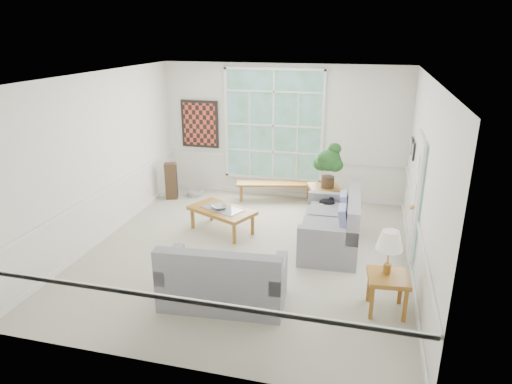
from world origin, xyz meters
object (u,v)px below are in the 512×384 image
loveseat_front (224,272)px  side_table (387,293)px  coffee_table (222,220)px  end_table (324,201)px  loveseat_right (331,220)px

loveseat_front → side_table: bearing=3.5°
coffee_table → end_table: size_ratio=2.00×
loveseat_front → end_table: 3.76m
loveseat_front → coffee_table: loveseat_front is taller
loveseat_right → end_table: loveseat_right is taller
side_table → loveseat_right: bearing=117.2°
loveseat_right → coffee_table: size_ratio=1.50×
end_table → coffee_table: bearing=-143.4°
loveseat_right → side_table: loveseat_right is taller
coffee_table → end_table: (1.79, 1.33, 0.08)m
coffee_table → side_table: side_table is taller
end_table → loveseat_front: bearing=-105.6°
loveseat_front → side_table: loveseat_front is taller
end_table → loveseat_right: bearing=-79.5°
loveseat_right → loveseat_front: (-1.28, -2.17, -0.04)m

